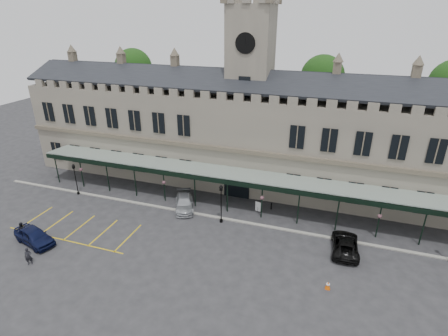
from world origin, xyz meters
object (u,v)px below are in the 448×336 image
(station_building, at_px, (248,136))
(sign_board, at_px, (258,207))
(car_taxi, at_px, (184,203))
(clock_tower, at_px, (250,84))
(lamp_post_mid, at_px, (221,200))
(car_van, at_px, (345,244))
(person_a, at_px, (28,256))
(car_left_a, at_px, (34,236))
(traffic_cone, at_px, (328,285))
(person_b, at_px, (22,230))
(lamp_post_left, at_px, (75,176))

(station_building, relative_size, sign_board, 50.74)
(car_taxi, bearing_deg, clock_tower, 37.46)
(lamp_post_mid, bearing_deg, sign_board, 47.63)
(car_van, height_order, person_a, person_a)
(station_building, bearing_deg, lamp_post_mid, -89.64)
(sign_board, xyz_separation_m, car_left_a, (-19.60, -13.11, 0.25))
(traffic_cone, bearing_deg, person_b, -175.77)
(car_van, distance_m, person_b, 32.31)
(lamp_post_mid, relative_size, car_left_a, 0.94)
(lamp_post_mid, bearing_deg, person_b, -153.82)
(lamp_post_left, relative_size, car_taxi, 0.83)
(car_taxi, height_order, person_b, person_b)
(sign_board, relative_size, person_b, 0.71)
(car_left_a, bearing_deg, car_taxi, -30.29)
(person_a, bearing_deg, traffic_cone, -27.53)
(clock_tower, bearing_deg, lamp_post_left, -150.86)
(car_left_a, distance_m, person_b, 2.10)
(clock_tower, bearing_deg, lamp_post_mid, -89.64)
(lamp_post_mid, relative_size, car_van, 0.88)
(lamp_post_left, height_order, car_left_a, lamp_post_left)
(clock_tower, distance_m, traffic_cone, 24.99)
(person_b, bearing_deg, lamp_post_mid, -155.12)
(car_taxi, bearing_deg, car_van, -33.09)
(traffic_cone, bearing_deg, lamp_post_mid, 149.82)
(station_building, distance_m, lamp_post_mid, 11.69)
(station_building, relative_size, lamp_post_mid, 13.08)
(person_b, bearing_deg, clock_tower, -133.48)
(traffic_cone, relative_size, car_taxi, 0.14)
(car_left_a, bearing_deg, traffic_cone, -69.02)
(station_building, xyz_separation_m, car_left_a, (-16.26, -20.60, -5.64))
(traffic_cone, height_order, car_left_a, car_left_a)
(lamp_post_left, height_order, person_a, lamp_post_left)
(car_left_a, height_order, car_taxi, car_left_a)
(car_van, bearing_deg, car_left_a, 13.24)
(person_a, bearing_deg, car_taxi, 16.78)
(clock_tower, xyz_separation_m, lamp_post_mid, (0.07, -11.16, -10.39))
(car_taxi, bearing_deg, car_left_a, -161.02)
(traffic_cone, distance_m, sign_board, 13.38)
(clock_tower, bearing_deg, sign_board, -66.22)
(clock_tower, xyz_separation_m, lamp_post_left, (-19.28, -10.75, -10.63))
(lamp_post_left, distance_m, car_left_a, 10.52)
(lamp_post_left, height_order, traffic_cone, lamp_post_left)
(traffic_cone, xyz_separation_m, person_a, (-25.96, -5.43, 0.53))
(clock_tower, height_order, car_van, clock_tower)
(station_building, xyz_separation_m, sign_board, (3.34, -7.49, -5.89))
(lamp_post_left, relative_size, traffic_cone, 5.98)
(lamp_post_left, bearing_deg, person_b, -84.09)
(car_van, height_order, person_b, person_b)
(lamp_post_left, distance_m, car_taxi, 14.42)
(station_building, bearing_deg, lamp_post_left, -151.05)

